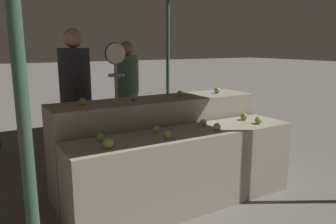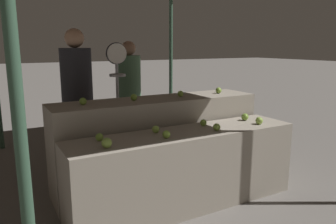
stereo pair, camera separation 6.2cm
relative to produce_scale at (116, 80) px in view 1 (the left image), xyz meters
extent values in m
plane|color=#66605B|center=(0.24, -1.23, -1.19)|extent=(60.00, 60.00, 0.00)
cylinder|color=#33513D|center=(-1.30, -2.05, 0.05)|extent=(0.07, 0.07, 2.48)
cylinder|color=#33513D|center=(1.79, 1.80, 0.05)|extent=(0.07, 0.07, 2.48)
cube|color=gray|center=(0.24, -1.23, -0.80)|extent=(2.39, 0.55, 0.78)
cube|color=gray|center=(0.24, -0.63, -0.68)|extent=(2.39, 0.55, 1.02)
sphere|color=#8EB247|center=(-0.61, -1.34, -0.37)|extent=(0.09, 0.09, 0.09)
sphere|color=#84AD3D|center=(-0.04, -1.33, -0.38)|extent=(0.07, 0.07, 0.07)
sphere|color=#8EB247|center=(0.53, -1.33, -0.38)|extent=(0.07, 0.07, 0.07)
sphere|color=#8EB247|center=(1.10, -1.34, -0.37)|extent=(0.08, 0.08, 0.08)
sphere|color=#7AA338|center=(-0.60, -1.12, -0.38)|extent=(0.07, 0.07, 0.07)
sphere|color=#8EB247|center=(-0.04, -1.11, -0.38)|extent=(0.07, 0.07, 0.07)
sphere|color=#7AA338|center=(0.53, -1.11, -0.38)|extent=(0.07, 0.07, 0.07)
sphere|color=#7AA338|center=(1.09, -1.12, -0.37)|extent=(0.08, 0.08, 0.08)
sphere|color=#7AA338|center=(-0.60, -0.61, -0.13)|extent=(0.07, 0.07, 0.07)
sphere|color=#7AA338|center=(-0.05, -0.63, -0.13)|extent=(0.07, 0.07, 0.07)
sphere|color=#84AD3D|center=(0.53, -0.63, -0.13)|extent=(0.07, 0.07, 0.07)
sphere|color=#84AD3D|center=(1.09, -0.63, -0.13)|extent=(0.07, 0.07, 0.07)
cylinder|color=#99999E|center=(0.00, 0.01, -0.42)|extent=(0.04, 0.04, 1.54)
cylinder|color=black|center=(0.00, 0.01, 0.32)|extent=(0.27, 0.01, 0.27)
cylinder|color=silver|center=(0.00, -0.01, 0.32)|extent=(0.25, 0.02, 0.25)
cylinder|color=#99999E|center=(0.00, -0.01, 0.13)|extent=(0.01, 0.01, 0.14)
cylinder|color=#99999E|center=(0.00, -0.01, 0.06)|extent=(0.20, 0.20, 0.03)
cube|color=#2D2D38|center=(-0.43, 0.32, -0.77)|extent=(0.34, 0.29, 0.84)
cylinder|color=#232328|center=(-0.43, 0.32, 0.02)|extent=(0.52, 0.52, 0.73)
sphere|color=tan|center=(-0.43, 0.32, 0.51)|extent=(0.24, 0.24, 0.24)
cube|color=#2D2D38|center=(0.53, 0.91, -0.80)|extent=(0.28, 0.17, 0.78)
cylinder|color=#476B4C|center=(0.53, 0.91, -0.07)|extent=(0.38, 0.38, 0.68)
sphere|color=#936B51|center=(0.53, 0.91, 0.38)|extent=(0.22, 0.22, 0.22)
camera|label=1|loc=(-1.48, -3.83, 0.42)|focal=35.00mm
camera|label=2|loc=(-1.43, -3.86, 0.42)|focal=35.00mm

